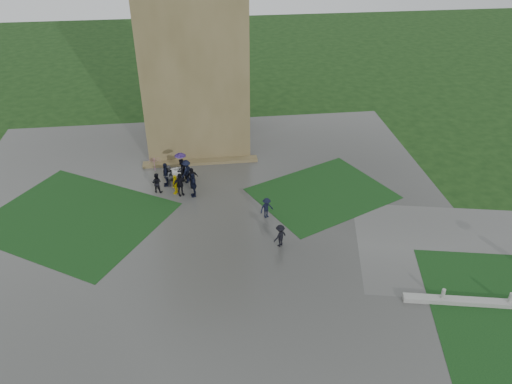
{
  "coord_description": "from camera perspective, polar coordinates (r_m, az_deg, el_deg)",
  "views": [
    {
      "loc": [
        0.13,
        -24.27,
        19.11
      ],
      "look_at": [
        3.59,
        3.92,
        1.2
      ],
      "focal_mm": 35.0,
      "sensor_mm": 36.0,
      "label": 1
    }
  ],
  "objects": [
    {
      "name": "lawn_inset_left",
      "position": [
        35.18,
        -19.99,
        -2.83
      ],
      "size": [
        14.1,
        13.46,
        0.01
      ],
      "primitive_type": "cube",
      "rotation": [
        0.0,
        0.0,
        -0.56
      ],
      "color": "#123313",
      "rests_on": "plaza"
    },
    {
      "name": "visitor_cluster",
      "position": [
        36.12,
        -9.07,
        1.89
      ],
      "size": [
        3.58,
        3.29,
        2.73
      ],
      "color": "black",
      "rests_on": "plaza"
    },
    {
      "name": "tower",
      "position": [
        40.55,
        -7.31,
        17.55
      ],
      "size": [
        8.0,
        8.0,
        18.0
      ],
      "primitive_type": "cube",
      "color": "brown",
      "rests_on": "ground"
    },
    {
      "name": "plaza",
      "position": [
        32.48,
        -5.9,
        -3.99
      ],
      "size": [
        34.0,
        34.0,
        0.02
      ],
      "primitive_type": "cube",
      "color": "#3C3C39",
      "rests_on": "ground"
    },
    {
      "name": "pedestrian_mid",
      "position": [
        32.79,
        1.22,
        -1.82
      ],
      "size": [
        1.06,
        0.84,
        1.46
      ],
      "primitive_type": "imported",
      "rotation": [
        0.0,
        0.0,
        0.43
      ],
      "color": "black",
      "rests_on": "plaza"
    },
    {
      "name": "bench",
      "position": [
        37.69,
        -9.4,
        2.05
      ],
      "size": [
        1.44,
        0.9,
        0.8
      ],
      "rotation": [
        0.0,
        0.0,
        0.37
      ],
      "color": "silver",
      "rests_on": "plaza"
    },
    {
      "name": "ground",
      "position": [
        30.89,
        -5.77,
        -6.18
      ],
      "size": [
        120.0,
        120.0,
        0.0
      ],
      "primitive_type": "plane",
      "color": "black"
    },
    {
      "name": "lawn_inset_right",
      "position": [
        35.93,
        7.58,
        -0.17
      ],
      "size": [
        11.12,
        10.15,
        0.01
      ],
      "primitive_type": "cube",
      "rotation": [
        0.0,
        0.0,
        0.44
      ],
      "color": "#123313",
      "rests_on": "plaza"
    },
    {
      "name": "pedestrian_near",
      "position": [
        30.35,
        2.77,
        -5.0
      ],
      "size": [
        1.07,
        0.97,
        1.49
      ],
      "primitive_type": "imported",
      "rotation": [
        0.0,
        0.0,
        3.77
      ],
      "color": "black",
      "rests_on": "plaza"
    },
    {
      "name": "tower_plinth",
      "position": [
        39.7,
        -6.35,
        3.46
      ],
      "size": [
        9.0,
        0.8,
        0.22
      ],
      "primitive_type": "cube",
      "color": "brown",
      "rests_on": "plaza"
    }
  ]
}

